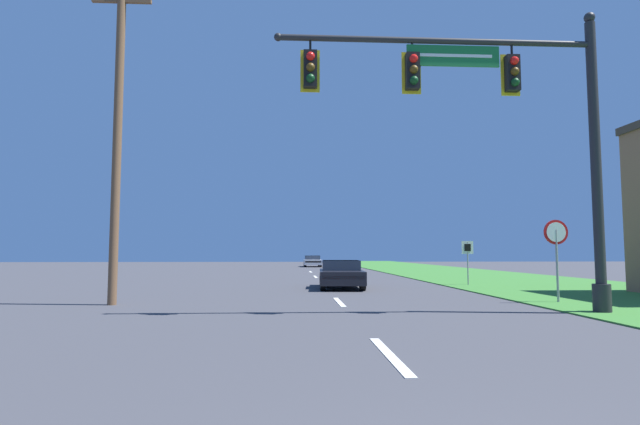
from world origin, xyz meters
The scene contains 8 objects.
grass_verge_right centered at (10.50, 30.00, 0.02)m, with size 10.00×110.00×0.04m.
road_center_line centered at (0.00, 22.00, 0.01)m, with size 0.16×34.80×0.01m.
signal_mast centered at (4.13, 10.79, 4.91)m, with size 8.57×0.47×7.87m.
car_ahead centered at (0.66, 20.12, 0.60)m, with size 2.04×4.46×1.19m.
far_car centered at (0.72, 52.32, 0.60)m, with size 1.82×4.56×1.19m.
stop_sign centered at (6.64, 13.33, 1.86)m, with size 0.76×0.07×2.50m.
route_sign_post centered at (6.77, 21.50, 1.53)m, with size 0.55×0.06×2.03m.
utility_pole_near centered at (-6.76, 13.58, 5.26)m, with size 1.80×0.26×10.20m.
Camera 1 is at (-1.47, -1.57, 1.54)m, focal length 28.00 mm.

